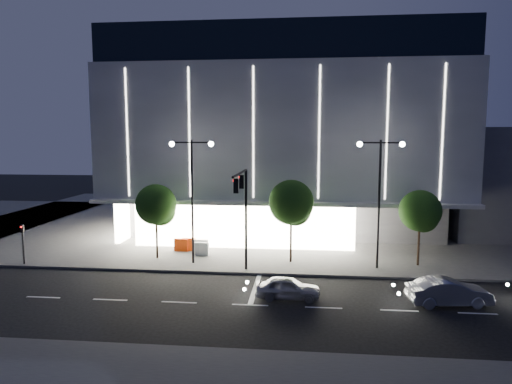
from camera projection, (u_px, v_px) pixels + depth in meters
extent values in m
plane|color=black|center=(219.00, 294.00, 26.73)|extent=(160.00, 160.00, 0.00)
cube|color=#474747|center=(304.00, 221.00, 49.92)|extent=(70.00, 40.00, 0.15)
cube|color=#4C4C51|center=(286.00, 203.00, 49.89)|extent=(28.00, 21.00, 4.00)
cube|color=gray|center=(286.00, 134.00, 47.02)|extent=(30.00, 25.00, 11.00)
cube|color=black|center=(286.00, 64.00, 46.18)|extent=(29.40, 24.50, 3.00)
cube|color=white|center=(243.00, 226.00, 37.06)|extent=(18.00, 0.40, 3.60)
cube|color=white|center=(138.00, 213.00, 43.38)|extent=(0.40, 10.00, 3.60)
cube|color=gray|center=(279.00, 203.00, 35.52)|extent=(30.00, 2.00, 0.30)
cube|color=white|center=(279.00, 133.00, 34.65)|extent=(24.00, 0.06, 10.00)
cube|color=#4C4C51|center=(508.00, 178.00, 47.21)|extent=(16.00, 20.00, 10.00)
cylinder|color=black|center=(246.00, 221.00, 30.95)|extent=(0.18, 0.18, 7.00)
cylinder|color=black|center=(240.00, 173.00, 27.67)|extent=(0.14, 5.80, 0.14)
cube|color=black|center=(242.00, 182.00, 28.43)|extent=(0.28, 0.18, 0.85)
cube|color=black|center=(236.00, 186.00, 26.06)|extent=(0.28, 0.18, 0.85)
sphere|color=#FF0C0C|center=(240.00, 177.00, 28.41)|extent=(0.14, 0.14, 0.14)
cylinder|color=black|center=(192.00, 203.00, 32.42)|extent=(0.16, 0.16, 9.00)
cylinder|color=black|center=(182.00, 142.00, 31.97)|extent=(1.40, 0.10, 0.10)
cylinder|color=black|center=(201.00, 142.00, 31.83)|extent=(1.40, 0.10, 0.10)
sphere|color=white|center=(172.00, 144.00, 32.05)|extent=(0.36, 0.36, 0.36)
sphere|color=white|center=(211.00, 144.00, 31.77)|extent=(0.36, 0.36, 0.36)
cylinder|color=black|center=(379.00, 206.00, 31.11)|extent=(0.16, 0.16, 9.00)
cylinder|color=black|center=(370.00, 143.00, 30.66)|extent=(1.40, 0.10, 0.10)
cylinder|color=black|center=(392.00, 143.00, 30.52)|extent=(1.40, 0.10, 0.10)
sphere|color=white|center=(360.00, 144.00, 30.75)|extent=(0.36, 0.36, 0.36)
sphere|color=white|center=(402.00, 144.00, 30.46)|extent=(0.36, 0.36, 0.36)
cylinder|color=black|center=(23.00, 245.00, 32.51)|extent=(0.12, 0.12, 3.00)
cube|color=black|center=(22.00, 229.00, 32.36)|extent=(0.22, 0.16, 0.55)
sphere|color=#FF0C0C|center=(21.00, 227.00, 32.23)|extent=(0.10, 0.10, 0.10)
cylinder|color=black|center=(157.00, 235.00, 34.02)|extent=(0.16, 0.16, 3.78)
sphere|color=#0E350F|center=(156.00, 204.00, 33.74)|extent=(3.02, 3.02, 3.02)
sphere|color=#0E350F|center=(161.00, 211.00, 33.97)|extent=(2.16, 2.16, 2.16)
sphere|color=#0E350F|center=(152.00, 209.00, 33.66)|extent=(1.94, 1.94, 1.94)
cylinder|color=black|center=(291.00, 236.00, 33.00)|extent=(0.16, 0.16, 4.06)
sphere|color=#0E350F|center=(291.00, 202.00, 32.70)|extent=(3.25, 3.25, 3.25)
sphere|color=#0E350F|center=(295.00, 210.00, 32.93)|extent=(2.32, 2.32, 2.32)
sphere|color=#0E350F|center=(288.00, 207.00, 32.62)|extent=(2.09, 2.09, 2.09)
cylinder|color=black|center=(419.00, 242.00, 32.12)|extent=(0.16, 0.16, 3.64)
sphere|color=#0E350F|center=(420.00, 211.00, 31.85)|extent=(2.91, 2.91, 2.91)
sphere|color=#0E350F|center=(423.00, 218.00, 32.08)|extent=(2.08, 2.08, 2.08)
sphere|color=#0E350F|center=(417.00, 215.00, 31.76)|extent=(1.87, 1.87, 1.87)
imported|color=#9C9EA3|center=(288.00, 288.00, 25.96)|extent=(3.71, 1.50, 1.26)
imported|color=#B8BAC0|center=(449.00, 292.00, 24.99)|extent=(4.63, 2.13, 1.47)
cube|color=#C8410B|center=(189.00, 244.00, 36.41)|extent=(1.12, 0.37, 1.00)
cube|color=white|center=(202.00, 249.00, 34.93)|extent=(1.12, 0.41, 1.00)
cube|color=#FE420E|center=(181.00, 245.00, 36.23)|extent=(1.10, 0.26, 1.00)
cube|color=white|center=(201.00, 246.00, 35.90)|extent=(1.12, 0.33, 1.00)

